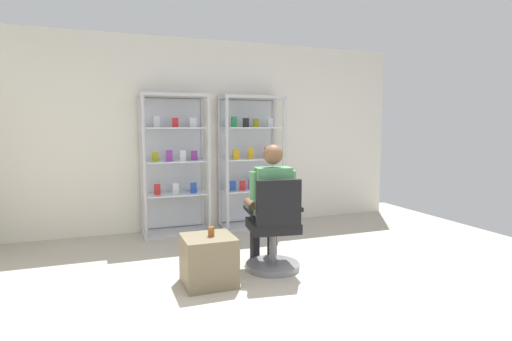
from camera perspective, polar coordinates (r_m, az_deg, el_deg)
name	(u,v)px	position (r m, az deg, el deg)	size (l,w,h in m)	color
ground_plane	(301,309)	(3.52, 6.32, -18.59)	(7.20, 7.20, 0.00)	#B2A899
back_wall	(209,135)	(6.03, -6.55, 4.99)	(6.00, 0.10, 2.70)	silver
display_cabinet_left	(175,164)	(5.70, -11.29, 0.96)	(0.90, 0.45, 1.90)	#B7B7BC
display_cabinet_right	(250,161)	(5.98, -0.84, 1.30)	(0.90, 0.45, 1.90)	#B7B7BC
office_chair	(274,233)	(4.20, 2.55, -8.71)	(0.60, 0.56, 0.96)	slate
seated_shopkeeper	(270,199)	(4.28, 1.99, -4.05)	(0.53, 0.60, 1.29)	black
storage_crate	(209,260)	(3.93, -6.64, -12.32)	(0.47, 0.46, 0.46)	#72664C
tea_glass	(211,232)	(3.85, -6.27, -8.46)	(0.06, 0.06, 0.09)	brown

